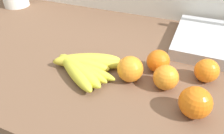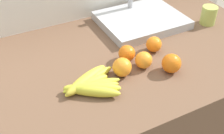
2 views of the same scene
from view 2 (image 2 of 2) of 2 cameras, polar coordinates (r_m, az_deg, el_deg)
name	(u,v)px [view 2 (image 2 of 2)]	position (r m, az deg, el deg)	size (l,w,h in m)	color
wall_back	(58,67)	(1.55, -10.75, 0.07)	(2.09, 0.06, 1.30)	silver
banana_bunch	(90,85)	(0.99, -4.39, -3.61)	(0.22, 0.19, 0.04)	gold
orange_right	(144,60)	(1.08, 6.31, 1.38)	(0.07, 0.07, 0.07)	orange
orange_front	(122,67)	(1.04, 2.01, -0.04)	(0.07, 0.07, 0.07)	orange
orange_far_right	(154,44)	(1.18, 8.32, 4.49)	(0.06, 0.06, 0.06)	orange
orange_back_left	(171,63)	(1.07, 11.73, 0.71)	(0.07, 0.07, 0.07)	orange
orange_center	(127,53)	(1.11, 2.97, 2.72)	(0.07, 0.07, 0.07)	orange
sink_basin	(141,19)	(1.37, 5.80, 9.39)	(0.38, 0.31, 0.23)	#B7BABF
mug	(209,15)	(1.43, 18.66, 9.73)	(0.07, 0.07, 0.09)	#AFBF56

